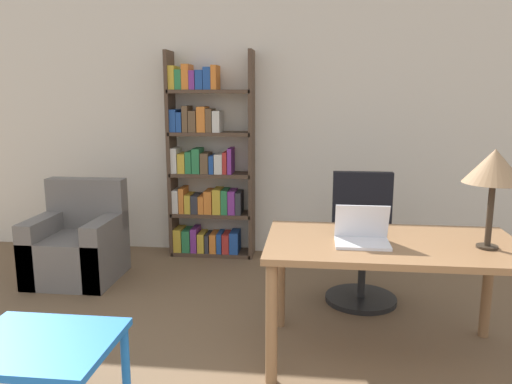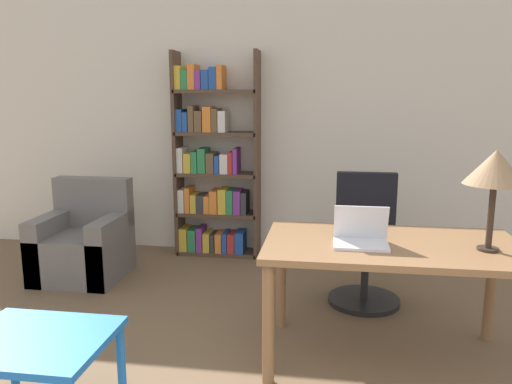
{
  "view_description": "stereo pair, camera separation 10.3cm",
  "coord_description": "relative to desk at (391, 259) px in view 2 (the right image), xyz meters",
  "views": [
    {
      "loc": [
        0.13,
        -0.62,
        1.65
      ],
      "look_at": [
        -0.24,
        2.59,
        1.02
      ],
      "focal_mm": 35.0,
      "sensor_mm": 36.0,
      "label": 1
    },
    {
      "loc": [
        0.23,
        -0.6,
        1.65
      ],
      "look_at": [
        -0.24,
        2.59,
        1.02
      ],
      "focal_mm": 35.0,
      "sensor_mm": 36.0,
      "label": 2
    }
  ],
  "objects": [
    {
      "name": "desk",
      "position": [
        0.0,
        0.0,
        0.0
      ],
      "size": [
        1.54,
        0.86,
        0.77
      ],
      "color": "olive",
      "rests_on": "ground_plane"
    },
    {
      "name": "table_lamp",
      "position": [
        0.53,
        -0.07,
        0.58
      ],
      "size": [
        0.34,
        0.34,
        0.58
      ],
      "color": "#2D2319",
      "rests_on": "desk"
    },
    {
      "name": "armchair",
      "position": [
        -2.6,
        1.12,
        -0.37
      ],
      "size": [
        0.74,
        0.71,
        0.88
      ],
      "color": "#66605B",
      "rests_on": "ground_plane"
    },
    {
      "name": "laptop",
      "position": [
        -0.19,
        -0.07,
        0.15
      ],
      "size": [
        0.32,
        0.23,
        0.23
      ],
      "color": "silver",
      "rests_on": "desk"
    },
    {
      "name": "office_chair",
      "position": [
        -0.08,
        0.95,
        -0.22
      ],
      "size": [
        0.57,
        0.57,
        1.03
      ],
      "color": "black",
      "rests_on": "ground_plane"
    },
    {
      "name": "bookshelf",
      "position": [
        -1.58,
        1.95,
        0.25
      ],
      "size": [
        0.86,
        0.28,
        2.08
      ],
      "color": "#4C3828",
      "rests_on": "ground_plane"
    },
    {
      "name": "side_table_blue",
      "position": [
        -1.73,
        -1.02,
        -0.21
      ],
      "size": [
        0.68,
        0.57,
        0.54
      ],
      "color": "blue",
      "rests_on": "ground_plane"
    },
    {
      "name": "wall_back",
      "position": [
        -0.62,
        2.14,
        0.68
      ],
      "size": [
        8.0,
        0.06,
        2.7
      ],
      "color": "beige",
      "rests_on": "ground_plane"
    }
  ]
}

